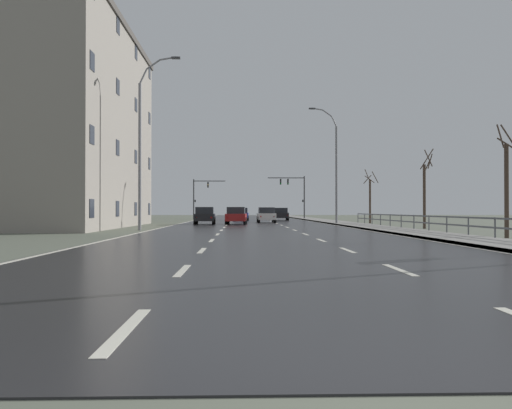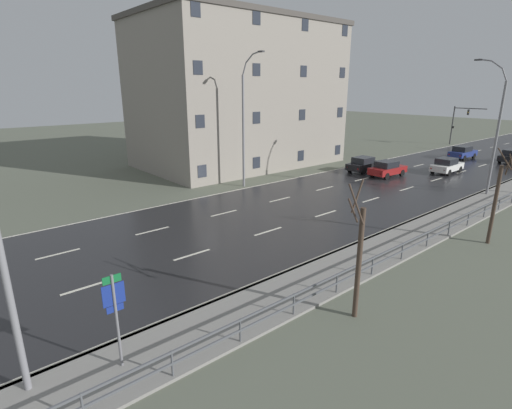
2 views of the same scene
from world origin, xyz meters
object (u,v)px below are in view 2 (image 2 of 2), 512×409
street_lamp_left_bank (245,124)px  car_distant (512,156)px  car_near_right (387,169)px  street_lamp_midground (495,131)px  traffic_signal_left (459,120)px  car_far_left (463,152)px  brick_building (238,94)px  car_near_left (364,164)px  highway_sign (115,310)px  car_far_right (447,165)px

street_lamp_left_bank → car_distant: size_ratio=2.71×
car_near_right → car_distant: bearing=75.6°
street_lamp_midground → traffic_signal_left: 31.12m
car_far_left → brick_building: 28.37m
brick_building → car_near_left: bearing=29.4°
car_near_left → street_lamp_left_bank: bearing=-104.0°
car_near_right → car_far_left: same height
highway_sign → car_far_right: highway_sign is taller
street_lamp_midground → car_far_right: bearing=134.7°
car_near_right → car_near_left: 2.84m
car_distant → car_far_left: (-4.95, -1.54, 0.00)m
street_lamp_left_bank → brick_building: size_ratio=0.52×
street_lamp_midground → car_far_right: street_lamp_midground is taller
street_lamp_left_bank → car_near_left: 14.49m
street_lamp_left_bank → car_far_left: 30.21m
traffic_signal_left → brick_building: brick_building is taller
brick_building → car_distant: bearing=49.8°
car_far_right → car_near_right: (-3.01, -6.12, 0.00)m
street_lamp_left_bank → car_far_right: 21.81m
street_lamp_midground → highway_sign: street_lamp_midground is taller
car_near_right → car_distant: 18.29m
traffic_signal_left → brick_building: (-9.56, -34.40, 3.97)m
street_lamp_left_bank → car_distant: bearing=69.8°
street_lamp_midground → highway_sign: bearing=-88.2°
highway_sign → car_distant: (-4.53, 48.26, -1.29)m
car_far_right → brick_building: bearing=-145.4°
car_distant → car_near_left: same height
traffic_signal_left → car_near_right: 28.34m
car_distant → car_near_right: bearing=-105.8°
street_lamp_midground → street_lamp_left_bank: (-14.86, -13.35, 0.28)m
traffic_signal_left → car_near_right: size_ratio=1.37×
street_lamp_midground → car_near_right: 9.97m
street_lamp_midground → car_far_left: 18.49m
traffic_signal_left → car_distant: traffic_signal_left is taller
street_lamp_left_bank → car_near_left: size_ratio=2.72×
street_lamp_midground → car_far_right: 9.51m
brick_building → traffic_signal_left: bearing=74.5°
traffic_signal_left → car_near_left: (2.70, -27.49, -2.95)m
street_lamp_left_bank → car_far_left: (6.34, 29.16, -4.67)m
traffic_signal_left → car_near_left: 27.78m
brick_building → car_far_right: bearing=35.4°
car_distant → street_lamp_left_bank: bearing=-108.9°
street_lamp_midground → brick_building: 25.15m
highway_sign → street_lamp_left_bank: bearing=132.0°
car_far_right → car_distant: same height
traffic_signal_left → car_near_right: traffic_signal_left is taller
car_far_right → car_far_left: size_ratio=0.99×
street_lamp_midground → car_near_left: size_ratio=2.58×
car_near_left → street_lamp_midground: bearing=-1.2°
street_lamp_left_bank → traffic_signal_left: bearing=89.5°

